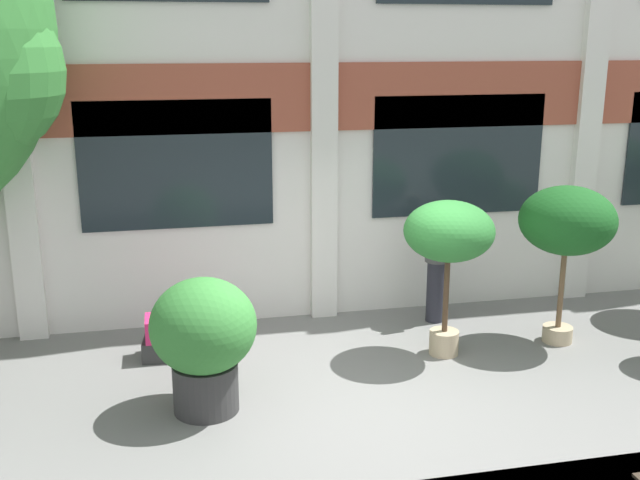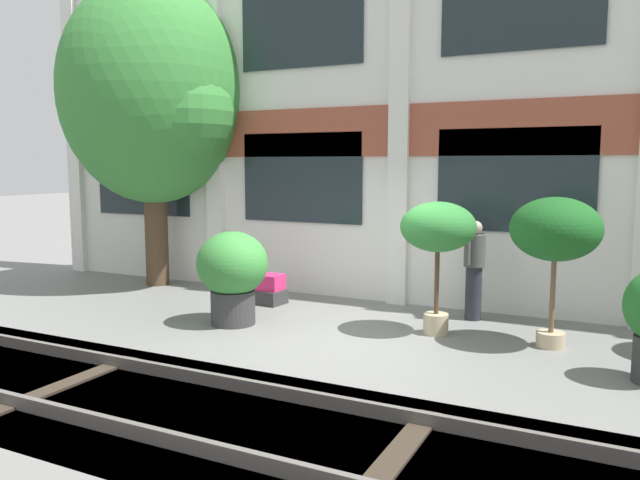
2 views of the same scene
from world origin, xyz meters
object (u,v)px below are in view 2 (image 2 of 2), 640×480
Objects in this scene: potted_plant_square_trough at (265,289)px; potted_plant_fluted_column at (232,271)px; resident_by_doorway at (474,267)px; broadleaf_tree at (152,98)px; potted_plant_terracotta_small at (438,231)px; potted_plant_low_pan at (555,232)px.

potted_plant_fluted_column is at bearing -77.93° from potted_plant_square_trough.
potted_plant_square_trough is 0.51× the size of potted_plant_fluted_column.
resident_by_doorway reaches higher than potted_plant_fluted_column.
potted_plant_square_trough is at bearing -9.78° from broadleaf_tree.
potted_plant_square_trough is at bearing -155.27° from resident_by_doorway.
potted_plant_low_pan reaches higher than potted_plant_terracotta_small.
potted_plant_low_pan is 1.41× the size of potted_plant_fluted_column.
potted_plant_terracotta_small is 1.61m from potted_plant_low_pan.
potted_plant_terracotta_small is at bearing -87.82° from resident_by_doorway.
broadleaf_tree is 3.85× the size of resident_by_doorway.
broadleaf_tree reaches higher than potted_plant_fluted_column.
potted_plant_low_pan is at bearing 11.27° from potted_plant_fluted_column.
broadleaf_tree is 8.20× the size of potted_plant_square_trough.
potted_plant_low_pan is (7.90, -1.08, -2.24)m from broadleaf_tree.
potted_plant_terracotta_small is 3.23m from potted_plant_fluted_column.
resident_by_doorway is at bearing 141.27° from potted_plant_low_pan.
resident_by_doorway reaches higher than potted_plant_square_trough.
potted_plant_terracotta_small is at bearing -10.64° from potted_plant_square_trough.
potted_plant_low_pan reaches higher than potted_plant_fluted_column.
broadleaf_tree is at bearing 172.25° from potted_plant_low_pan.
potted_plant_terracotta_small reaches higher than potted_plant_fluted_column.
potted_plant_fluted_column is 0.91× the size of resident_by_doorway.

